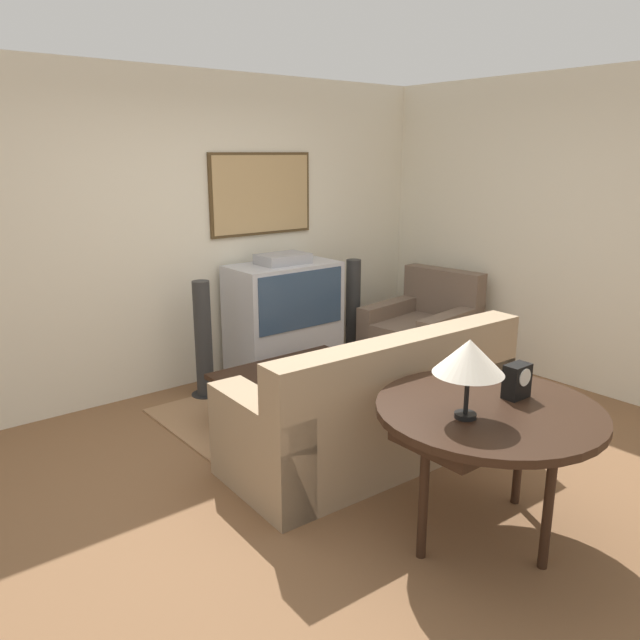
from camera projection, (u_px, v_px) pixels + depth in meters
ground_plane at (346, 471)px, 4.11m from camera, size 12.00×12.00×0.00m
wall_back at (186, 233)px, 5.36m from camera, size 12.00×0.10×2.70m
wall_right at (579, 234)px, 5.34m from camera, size 0.06×12.00×2.70m
area_rug at (305, 413)px, 5.00m from camera, size 2.00×1.73×0.01m
tv at (284, 319)px, 5.75m from camera, size 1.00×0.55×1.15m
couch at (374, 413)px, 4.19m from camera, size 2.01×0.92×0.93m
armchair at (423, 335)px, 6.09m from camera, size 1.04×0.96×0.91m
coffee_table at (288, 372)px, 4.90m from camera, size 1.18×0.54×0.40m
console_table at (489, 418)px, 3.26m from camera, size 1.18×1.18×0.75m
table_lamp at (469, 358)px, 3.03m from camera, size 0.35×0.35×0.41m
mantel_clock at (517, 381)px, 3.35m from camera, size 0.15×0.10×0.19m
speaker_tower_left at (204, 343)px, 5.25m from camera, size 0.25×0.25×1.01m
speaker_tower_right at (353, 312)px, 6.27m from camera, size 0.25×0.25×1.01m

